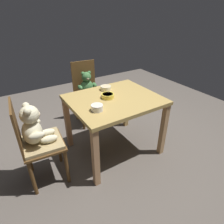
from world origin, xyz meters
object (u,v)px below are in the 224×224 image
teddy_chair_near_left (36,134)px  porridge_bowl_yellow_center (108,96)px  dining_table (114,106)px  teddy_chair_far_center (87,88)px  porridge_bowl_cream_far_center (106,88)px  porridge_bowl_white_near_left (97,108)px

teddy_chair_near_left → porridge_bowl_yellow_center: (0.84, 0.06, 0.17)m
dining_table → teddy_chair_far_center: bearing=86.9°
teddy_chair_near_left → porridge_bowl_cream_far_center: size_ratio=7.12×
teddy_chair_far_center → porridge_bowl_white_near_left: bearing=-14.3°
porridge_bowl_cream_far_center → porridge_bowl_yellow_center: size_ratio=0.85×
teddy_chair_far_center → porridge_bowl_white_near_left: teddy_chair_far_center is taller
teddy_chair_near_left → porridge_bowl_cream_far_center: teddy_chair_near_left is taller
dining_table → porridge_bowl_yellow_center: porridge_bowl_yellow_center is taller
teddy_chair_near_left → porridge_bowl_white_near_left: (0.59, -0.14, 0.18)m
porridge_bowl_yellow_center → teddy_chair_far_center: bearing=82.5°
dining_table → teddy_chair_far_center: (0.04, 0.82, -0.07)m
teddy_chair_near_left → teddy_chair_far_center: teddy_chair_far_center is taller
teddy_chair_near_left → porridge_bowl_cream_far_center: 0.99m
porridge_bowl_cream_far_center → teddy_chair_far_center: bearing=89.6°
porridge_bowl_cream_far_center → teddy_chair_near_left: bearing=-164.0°
dining_table → porridge_bowl_cream_far_center: porridge_bowl_cream_far_center is taller
teddy_chair_near_left → porridge_bowl_white_near_left: 0.64m
teddy_chair_near_left → teddy_chair_far_center: size_ratio=0.99×
dining_table → porridge_bowl_cream_far_center: (0.04, 0.26, 0.13)m
porridge_bowl_cream_far_center → porridge_bowl_yellow_center: (-0.10, -0.21, -0.00)m
teddy_chair_near_left → teddy_chair_far_center: (0.94, 0.83, -0.03)m
porridge_bowl_white_near_left → porridge_bowl_cream_far_center: porridge_bowl_white_near_left is taller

